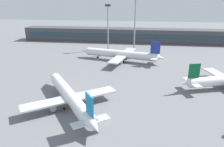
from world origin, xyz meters
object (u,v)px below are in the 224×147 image
(airplane_near, at_px, (70,96))
(floodlight_tower_east, at_px, (108,24))
(airplane_far, at_px, (121,54))
(floodlight_tower_west, at_px, (135,21))

(airplane_near, relative_size, floodlight_tower_east, 1.31)
(airplane_far, height_order, floodlight_tower_west, floodlight_tower_west)
(airplane_near, relative_size, airplane_far, 0.79)
(airplane_far, bearing_deg, floodlight_tower_west, 70.97)
(airplane_near, height_order, airplane_far, airplane_far)
(airplane_near, bearing_deg, floodlight_tower_east, 89.35)
(airplane_far, height_order, floodlight_tower_east, floodlight_tower_east)
(airplane_near, height_order, floodlight_tower_west, floodlight_tower_west)
(airplane_near, relative_size, floodlight_tower_west, 1.11)
(airplane_near, distance_m, floodlight_tower_west, 68.06)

